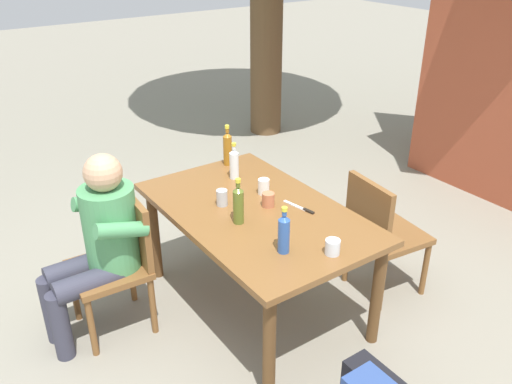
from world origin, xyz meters
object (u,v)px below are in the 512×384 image
object	(u,v)px
person_in_white_shirt	(99,240)
bottle_amber	(228,148)
dining_table	(256,222)
bottle_blue	(284,233)
table_knife	(301,208)
cup_terracotta	(268,200)
cup_glass	(333,247)
chair_near_left	(120,258)
chair_far_right	(380,230)
bottle_clear	(234,163)
cup_white	(264,187)
bottle_olive	(238,204)
cup_steel	(222,198)

from	to	relation	value
person_in_white_shirt	bottle_amber	distance (m)	1.18
dining_table	bottle_blue	world-z (taller)	bottle_blue
person_in_white_shirt	table_knife	xyz separation A→B (m)	(0.50, 1.12, 0.09)
dining_table	bottle_amber	xyz separation A→B (m)	(-0.68, 0.22, 0.22)
cup_terracotta	bottle_blue	bearing A→B (deg)	-26.92
dining_table	cup_terracotta	size ratio (longest dim) A/B	17.23
bottle_blue	cup_glass	distance (m)	0.27
chair_near_left	chair_far_right	world-z (taller)	same
person_in_white_shirt	bottle_clear	distance (m)	1.04
bottle_blue	dining_table	bearing A→B (deg)	162.53
bottle_amber	cup_white	size ratio (longest dim) A/B	2.94
bottle_blue	bottle_olive	bearing A→B (deg)	-176.19
bottle_olive	table_knife	size ratio (longest dim) A/B	1.19
dining_table	chair_near_left	size ratio (longest dim) A/B	1.77
bottle_clear	cup_steel	xyz separation A→B (m)	(0.29, -0.28, -0.06)
dining_table	cup_white	distance (m)	0.26
cup_white	cup_glass	world-z (taller)	cup_white
chair_near_left	cup_glass	xyz separation A→B (m)	(0.98, 0.83, 0.29)
dining_table	bottle_clear	distance (m)	0.52
bottle_blue	bottle_clear	distance (m)	0.97
bottle_clear	table_knife	bearing A→B (deg)	9.22
chair_near_left	dining_table	bearing A→B (deg)	66.18
cup_terracotta	chair_far_right	bearing A→B (deg)	64.41
table_knife	chair_near_left	bearing A→B (deg)	-116.02
chair_near_left	bottle_clear	xyz separation A→B (m)	(-0.12, 0.91, 0.36)
chair_far_right	bottle_blue	size ratio (longest dim) A/B	3.21
table_knife	cup_steel	bearing A→B (deg)	-130.23
bottle_amber	cup_glass	world-z (taller)	bottle_amber
cup_terracotta	cup_white	distance (m)	0.17
chair_near_left	cup_glass	bearing A→B (deg)	40.23
bottle_olive	bottle_amber	bearing A→B (deg)	152.19
chair_far_right	bottle_amber	world-z (taller)	bottle_amber
chair_near_left	cup_glass	world-z (taller)	chair_near_left
person_in_white_shirt	cup_glass	size ratio (longest dim) A/B	14.01
chair_far_right	cup_white	size ratio (longest dim) A/B	8.46
cup_glass	cup_white	bearing A→B (deg)	172.06
bottle_olive	chair_far_right	bearing A→B (deg)	74.48
bottle_olive	bottle_clear	size ratio (longest dim) A/B	1.10
chair_far_right	bottle_clear	distance (m)	1.08
dining_table	bottle_amber	distance (m)	0.75
cup_glass	dining_table	bearing A→B (deg)	-175.19
bottle_olive	cup_white	bearing A→B (deg)	123.05
person_in_white_shirt	bottle_amber	bearing A→B (deg)	106.80
bottle_amber	cup_glass	xyz separation A→B (m)	(1.32, -0.17, -0.09)
person_in_white_shirt	bottle_blue	distance (m)	1.12
bottle_blue	chair_near_left	bearing A→B (deg)	-142.45
dining_table	bottle_blue	distance (m)	0.54
cup_terracotta	person_in_white_shirt	bearing A→B (deg)	-110.02
person_in_white_shirt	bottle_amber	size ratio (longest dim) A/B	3.90
bottle_clear	bottle_olive	bearing A→B (deg)	-30.35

